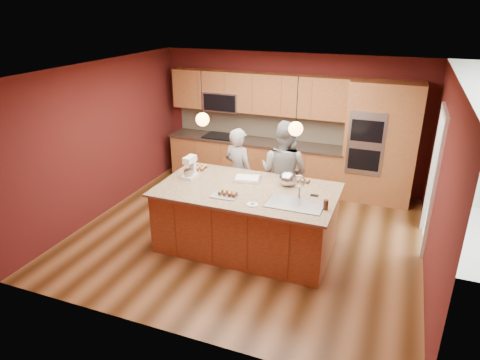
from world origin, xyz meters
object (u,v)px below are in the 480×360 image
at_px(person_left, 238,173).
at_px(mixing_bowl, 288,179).
at_px(person_right, 284,173).
at_px(island, 247,218).
at_px(stand_mixer, 190,169).

xyz_separation_m(person_left, mixing_bowl, (1.07, -0.66, 0.29)).
bearing_deg(person_left, person_right, -160.93).
bearing_deg(island, person_right, 74.42).
distance_m(island, stand_mixer, 1.20).
bearing_deg(stand_mixer, island, -1.37).
relative_size(person_left, person_right, 0.88).
relative_size(person_left, mixing_bowl, 5.85).
height_order(person_left, person_right, person_right).
distance_m(person_left, mixing_bowl, 1.29).
xyz_separation_m(stand_mixer, mixing_bowl, (1.53, 0.26, -0.04)).
bearing_deg(person_left, stand_mixer, 82.29).
relative_size(island, person_left, 1.67).
height_order(person_right, stand_mixer, person_right).
bearing_deg(person_left, mixing_bowl, 167.28).
relative_size(person_right, mixing_bowl, 6.61).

